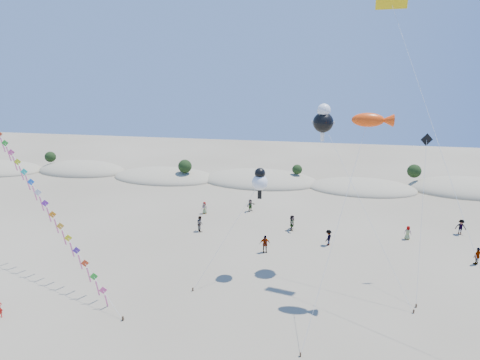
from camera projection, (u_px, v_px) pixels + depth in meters
name	position (u px, v px, depth m)	size (l,w,h in m)	color
dune_ridge	(266.00, 181.00, 65.10)	(145.30, 11.49, 5.57)	gray
kite_train	(25.00, 174.00, 37.29)	(24.14, 14.76, 17.36)	#3F2D1E
fish_kite	(372.00, 120.00, 29.75)	(5.99, 9.08, 15.16)	#3F2D1E
cartoon_kite_low	(260.00, 181.00, 35.06)	(5.83, 5.19, 9.94)	#3F2D1E
cartoon_kite_high	(323.00, 120.00, 35.23)	(8.57, 8.09, 15.31)	#3F2D1E
parafoil_kite	(393.00, 9.00, 31.24)	(8.52, 14.56, 23.61)	#3F2D1E
dark_kite	(424.00, 178.00, 33.39)	(1.35, 6.15, 13.01)	#3F2D1E
beachgoers	(314.00, 227.00, 45.30)	(31.19, 12.47, 1.88)	slate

